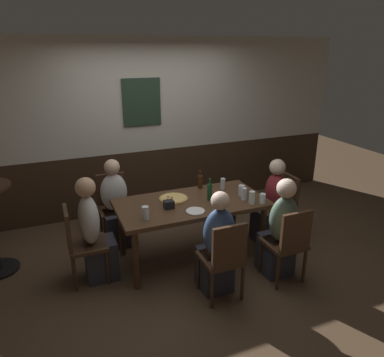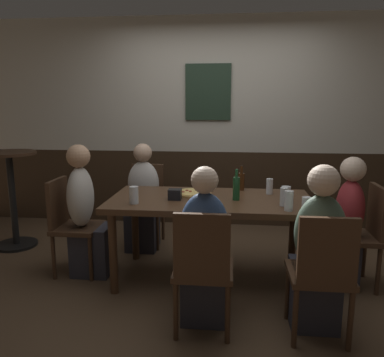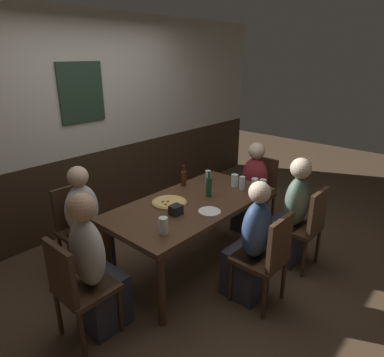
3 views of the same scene
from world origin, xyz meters
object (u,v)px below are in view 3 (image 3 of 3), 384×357
(person_right_near, at_px, (291,219))
(beer_bottle_green, at_px, (209,187))
(chair_mid_near, at_px, (267,255))
(chair_head_west, at_px, (77,285))
(person_head_west, at_px, (95,274))
(condiment_caddy, at_px, (176,210))
(chair_head_east, at_px, (259,188))
(chair_left_far, at_px, (78,224))
(beer_bottle_brown, at_px, (184,178))
(pint_glass_stout, at_px, (254,186))
(person_mid_near, at_px, (251,250))
(pizza, at_px, (169,202))
(person_head_east, at_px, (252,194))
(beer_glass_tall, at_px, (235,181))
(tumbler_water, at_px, (242,184))
(person_left_far, at_px, (87,231))
(beer_glass_half, at_px, (163,227))
(plate_white_large, at_px, (210,212))
(pint_glass_amber, at_px, (263,185))
(dining_table, at_px, (192,209))
(pint_glass_pale, at_px, (208,177))

(person_right_near, bearing_deg, beer_bottle_green, 129.78)
(chair_mid_near, bearing_deg, chair_head_west, 146.43)
(person_head_west, bearing_deg, condiment_caddy, -5.11)
(chair_head_east, bearing_deg, chair_left_far, 157.42)
(beer_bottle_green, xyz_separation_m, beer_bottle_brown, (0.05, 0.40, -0.02))
(pint_glass_stout, relative_size, beer_bottle_green, 0.58)
(person_mid_near, relative_size, pizza, 3.36)
(chair_head_east, height_order, person_head_east, person_head_east)
(chair_head_east, bearing_deg, beer_glass_tall, -174.22)
(tumbler_water, xyz_separation_m, beer_bottle_green, (-0.38, 0.15, 0.04))
(person_left_far, bearing_deg, beer_glass_half, -80.80)
(tumbler_water, distance_m, beer_bottle_green, 0.41)
(person_head_east, distance_m, plate_white_large, 1.25)
(chair_mid_near, distance_m, beer_bottle_brown, 1.29)
(pizza, bearing_deg, person_head_west, -171.47)
(chair_head_east, bearing_deg, pint_glass_amber, -147.09)
(chair_head_west, xyz_separation_m, person_mid_near, (1.29, -0.69, -0.02))
(dining_table, distance_m, person_mid_near, 0.72)
(person_right_near, relative_size, person_head_east, 1.04)
(plate_white_large, bearing_deg, person_head_east, 12.91)
(person_mid_near, xyz_separation_m, condiment_caddy, (-0.30, 0.62, 0.31))
(pizza, bearing_deg, condiment_caddy, -121.19)
(pint_glass_pale, relative_size, beer_glass_half, 0.99)
(chair_head_east, height_order, plate_white_large, chair_head_east)
(tumbler_water, bearing_deg, pint_glass_amber, -48.85)
(person_mid_near, bearing_deg, beer_bottle_brown, 75.60)
(beer_bottle_brown, bearing_deg, chair_head_east, -19.55)
(person_right_near, xyz_separation_m, pint_glass_pale, (-0.25, 0.92, 0.31))
(pizza, height_order, pint_glass_amber, pint_glass_amber)
(pint_glass_amber, bearing_deg, chair_head_west, 170.17)
(beer_bottle_brown, bearing_deg, beer_bottle_green, -97.37)
(pint_glass_amber, xyz_separation_m, beer_glass_tall, (-0.11, 0.29, 0.01))
(condiment_caddy, bearing_deg, chair_head_east, 2.66)
(pint_glass_pale, distance_m, plate_white_large, 0.77)
(person_right_near, height_order, beer_glass_half, person_right_near)
(beer_glass_half, height_order, beer_bottle_brown, beer_bottle_brown)
(chair_mid_near, bearing_deg, pint_glass_amber, 34.04)
(beer_glass_half, bearing_deg, person_mid_near, -36.22)
(pint_glass_pale, bearing_deg, pint_glass_amber, -68.81)
(pint_glass_stout, bearing_deg, pint_glass_amber, -11.78)
(beer_glass_tall, bearing_deg, condiment_caddy, -179.56)
(chair_head_east, bearing_deg, person_right_near, -126.87)
(tumbler_water, distance_m, beer_glass_half, 1.22)
(chair_head_east, xyz_separation_m, tumbler_water, (-0.69, -0.18, 0.31))
(beer_bottle_green, height_order, condiment_caddy, beer_bottle_green)
(dining_table, relative_size, chair_mid_near, 1.98)
(person_head_west, xyz_separation_m, beer_glass_tall, (1.76, -0.07, 0.29))
(chair_left_far, distance_m, condiment_caddy, 1.08)
(chair_left_far, relative_size, chair_head_east, 1.00)
(chair_left_far, bearing_deg, beer_glass_tall, -33.40)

